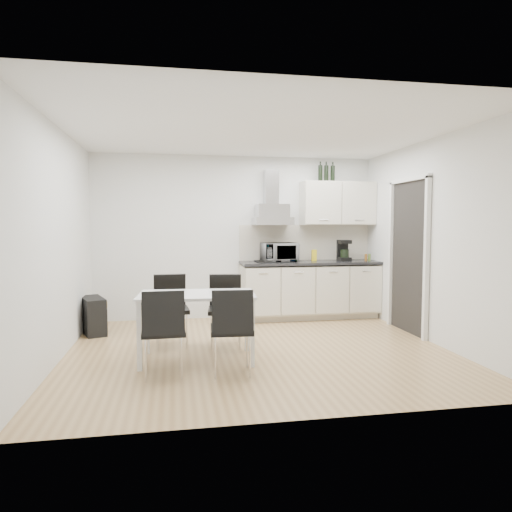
{
  "coord_description": "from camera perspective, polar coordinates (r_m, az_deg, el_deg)",
  "views": [
    {
      "loc": [
        -0.98,
        -5.31,
        1.51
      ],
      "look_at": [
        0.06,
        0.51,
        1.1
      ],
      "focal_mm": 32.0,
      "sensor_mm": 36.0,
      "label": 1
    }
  ],
  "objects": [
    {
      "name": "kitchenette",
      "position": [
        7.4,
        6.94,
        -1.33
      ],
      "size": [
        2.22,
        0.64,
        2.52
      ],
      "color": "beige",
      "rests_on": "ground"
    },
    {
      "name": "wall_left",
      "position": [
        5.46,
        -23.58,
        1.43
      ],
      "size": [
        0.1,
        4.0,
        2.6
      ],
      "primitive_type": "cube",
      "color": "silver",
      "rests_on": "ground"
    },
    {
      "name": "wall_front",
      "position": [
        3.46,
        6.37,
        0.43
      ],
      "size": [
        4.5,
        0.1,
        2.6
      ],
      "primitive_type": "cube",
      "color": "silver",
      "rests_on": "ground"
    },
    {
      "name": "dining_table",
      "position": [
        5.11,
        -7.41,
        -5.69
      ],
      "size": [
        1.31,
        0.81,
        0.75
      ],
      "rotation": [
        0.0,
        0.0,
        -0.07
      ],
      "color": "white",
      "rests_on": "ground"
    },
    {
      "name": "guitar_amp",
      "position": [
        6.75,
        -19.68,
        -7.01
      ],
      "size": [
        0.45,
        0.65,
        0.5
      ],
      "rotation": [
        0.0,
        0.0,
        0.35
      ],
      "color": "black",
      "rests_on": "ground"
    },
    {
      "name": "chair_near_left",
      "position": [
        4.69,
        -11.5,
        -9.32
      ],
      "size": [
        0.46,
        0.52,
        0.88
      ],
      "primitive_type": null,
      "rotation": [
        0.0,
        0.0,
        0.04
      ],
      "color": "black",
      "rests_on": "ground"
    },
    {
      "name": "ceiling",
      "position": [
        5.51,
        0.34,
        15.38
      ],
      "size": [
        4.5,
        4.5,
        0.0
      ],
      "primitive_type": "plane",
      "color": "white",
      "rests_on": "wall_back"
    },
    {
      "name": "doorway",
      "position": [
        6.69,
        18.4,
        -0.18
      ],
      "size": [
        0.08,
        1.04,
        2.1
      ],
      "primitive_type": "cube",
      "color": "white",
      "rests_on": "ground"
    },
    {
      "name": "floor_speaker",
      "position": [
        7.34,
        -11.8,
        -6.71
      ],
      "size": [
        0.25,
        0.24,
        0.32
      ],
      "primitive_type": "cube",
      "rotation": [
        0.0,
        0.0,
        0.43
      ],
      "color": "black",
      "rests_on": "ground"
    },
    {
      "name": "chair_far_left",
      "position": [
        5.78,
        -10.56,
        -6.77
      ],
      "size": [
        0.48,
        0.53,
        0.88
      ],
      "primitive_type": null,
      "rotation": [
        0.0,
        0.0,
        3.22
      ],
      "color": "black",
      "rests_on": "ground"
    },
    {
      "name": "chair_near_right",
      "position": [
        4.67,
        -3.06,
        -9.3
      ],
      "size": [
        0.47,
        0.53,
        0.88
      ],
      "primitive_type": null,
      "rotation": [
        0.0,
        0.0,
        -0.07
      ],
      "color": "black",
      "rests_on": "ground"
    },
    {
      "name": "wall_right",
      "position": [
        6.22,
        21.19,
        1.76
      ],
      "size": [
        0.1,
        4.0,
        2.6
      ],
      "primitive_type": "cube",
      "color": "silver",
      "rests_on": "ground"
    },
    {
      "name": "chair_far_right",
      "position": [
        5.69,
        -3.85,
        -6.89
      ],
      "size": [
        0.49,
        0.54,
        0.88
      ],
      "primitive_type": null,
      "rotation": [
        0.0,
        0.0,
        3.03
      ],
      "color": "black",
      "rests_on": "ground"
    },
    {
      "name": "ground",
      "position": [
        5.61,
        0.33,
        -11.66
      ],
      "size": [
        4.5,
        4.5,
        0.0
      ],
      "primitive_type": "plane",
      "color": "tan",
      "rests_on": "ground"
    },
    {
      "name": "wall_back",
      "position": [
        7.38,
        -2.5,
        2.34
      ],
      "size": [
        4.5,
        0.1,
        2.6
      ],
      "primitive_type": "cube",
      "color": "silver",
      "rests_on": "ground"
    }
  ]
}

